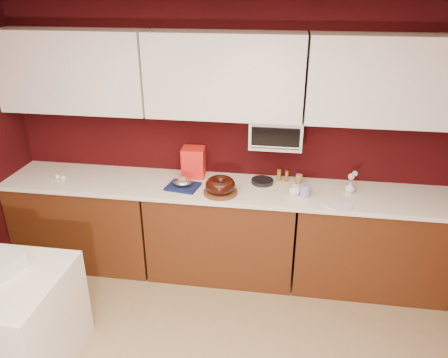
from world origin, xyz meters
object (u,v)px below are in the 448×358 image
at_px(coffee_mug, 294,190).
at_px(foil_ham_nest, 183,182).
at_px(blue_jar, 305,191).
at_px(pandoro_box, 194,162).
at_px(bundt_cake, 220,185).
at_px(toaster_oven, 276,132).
at_px(flower_vase, 350,187).

bearing_deg(coffee_mug, foil_ham_nest, -179.54).
bearing_deg(foil_ham_nest, coffee_mug, 0.46).
bearing_deg(blue_jar, coffee_mug, 170.08).
height_order(pandoro_box, coffee_mug, pandoro_box).
relative_size(bundt_cake, pandoro_box, 0.93).
bearing_deg(toaster_oven, foil_ham_nest, -163.12).
height_order(foil_ham_nest, pandoro_box, pandoro_box).
xyz_separation_m(toaster_oven, pandoro_box, (-0.75, 0.03, -0.34)).
bearing_deg(toaster_oven, flower_vase, -9.75).
relative_size(toaster_oven, foil_ham_nest, 2.66).
bearing_deg(pandoro_box, blue_jar, -18.04).
xyz_separation_m(toaster_oven, flower_vase, (0.66, -0.11, -0.42)).
xyz_separation_m(toaster_oven, blue_jar, (0.27, -0.25, -0.42)).
relative_size(toaster_oven, blue_jar, 4.32).
relative_size(pandoro_box, coffee_mug, 3.00).
relative_size(bundt_cake, flower_vase, 2.41).
bearing_deg(flower_vase, pandoro_box, 174.31).
bearing_deg(bundt_cake, flower_vase, 10.07).
relative_size(toaster_oven, coffee_mug, 4.87).
distance_m(blue_jar, flower_vase, 0.41).
xyz_separation_m(foil_ham_nest, pandoro_box, (0.04, 0.27, 0.08)).
height_order(bundt_cake, foil_ham_nest, bundt_cake).
height_order(foil_ham_nest, flower_vase, flower_vase).
relative_size(bundt_cake, blue_jar, 2.48).
height_order(foil_ham_nest, coffee_mug, coffee_mug).
xyz_separation_m(foil_ham_nest, coffee_mug, (0.97, 0.01, -0.01)).
bearing_deg(toaster_oven, pandoro_box, 177.93).
height_order(pandoro_box, blue_jar, pandoro_box).
bearing_deg(bundt_cake, pandoro_box, 132.31).
bearing_deg(pandoro_box, foil_ham_nest, -102.10).
bearing_deg(toaster_oven, blue_jar, -42.01).
bearing_deg(blue_jar, flower_vase, 19.27).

